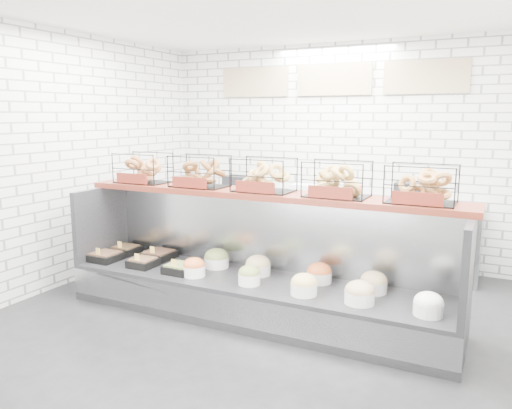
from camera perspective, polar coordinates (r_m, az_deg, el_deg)
The scene contains 5 objects.
ground at distance 4.97m, azimuth -1.82°, elevation -13.83°, with size 5.50×5.50×0.00m, color black.
room_shell at distance 5.08m, azimuth 1.31°, elevation 10.56°, with size 5.02×5.51×3.01m.
display_case at distance 5.13m, azimuth 0.01°, elevation -9.08°, with size 4.00×0.90×1.20m.
bagel_shelf at distance 5.05m, azimuth 0.89°, elevation 2.88°, with size 4.10×0.50×0.40m.
prep_counter at distance 6.96m, azimuth 7.64°, elevation -2.82°, with size 4.00×0.60×1.20m.
Camera 1 is at (2.16, -4.00, 2.02)m, focal length 35.00 mm.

